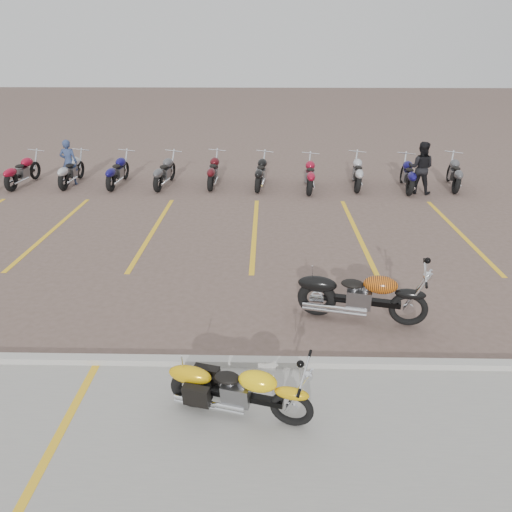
{
  "coord_description": "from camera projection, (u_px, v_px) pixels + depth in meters",
  "views": [
    {
      "loc": [
        0.32,
        -8.43,
        4.61
      ],
      "look_at": [
        0.11,
        0.56,
        0.75
      ],
      "focal_mm": 35.0,
      "sensor_mm": 36.0,
      "label": 1
    }
  ],
  "objects": [
    {
      "name": "curb",
      "position": [
        245.0,
        362.0,
        7.71
      ],
      "size": [
        60.0,
        0.18,
        0.12
      ],
      "primitive_type": "cube",
      "color": "#ADAAA3",
      "rests_on": "ground"
    },
    {
      "name": "person_b",
      "position": [
        421.0,
        168.0,
        16.26
      ],
      "size": [
        1.0,
        0.9,
        1.7
      ],
      "primitive_type": "imported",
      "rotation": [
        0.0,
        0.0,
        2.76
      ],
      "color": "black",
      "rests_on": "ground"
    },
    {
      "name": "yellow_cruiser",
      "position": [
        237.0,
        390.0,
        6.55
      ],
      "size": [
        1.93,
        0.62,
        0.81
      ],
      "rotation": [
        0.13,
        0.0,
        -0.26
      ],
      "color": "black",
      "rests_on": "ground"
    },
    {
      "name": "bg_bike_row",
      "position": [
        212.0,
        171.0,
        17.1
      ],
      "size": [
        17.36,
        2.06,
        1.1
      ],
      "color": "black",
      "rests_on": "ground"
    },
    {
      "name": "ground",
      "position": [
        249.0,
        303.0,
        9.57
      ],
      "size": [
        100.0,
        100.0,
        0.0
      ],
      "primitive_type": "plane",
      "color": "brown",
      "rests_on": "ground"
    },
    {
      "name": "apron_stripe",
      "position": [
        26.0,
        497.0,
        5.48
      ],
      "size": [
        0.12,
        5.0,
        0.0
      ],
      "primitive_type": "cube",
      "color": "gold",
      "rests_on": "concrete_apron"
    },
    {
      "name": "concrete_apron",
      "position": [
        235.0,
        502.0,
        5.43
      ],
      "size": [
        60.0,
        5.0,
        0.01
      ],
      "primitive_type": "cube",
      "color": "#9E9B93",
      "rests_on": "ground"
    },
    {
      "name": "parking_stripes",
      "position": [
        255.0,
        231.0,
        13.24
      ],
      "size": [
        38.0,
        5.5,
        0.01
      ],
      "primitive_type": null,
      "color": "gold",
      "rests_on": "ground"
    },
    {
      "name": "flame_cruiser",
      "position": [
        359.0,
        297.0,
        8.83
      ],
      "size": [
        2.25,
        0.65,
        0.94
      ],
      "rotation": [
        0.1,
        0.0,
        -0.23
      ],
      "color": "black",
      "rests_on": "ground"
    },
    {
      "name": "person_a",
      "position": [
        69.0,
        162.0,
        17.32
      ],
      "size": [
        0.59,
        0.41,
        1.57
      ],
      "primitive_type": "imported",
      "rotation": [
        0.0,
        0.0,
        3.2
      ],
      "color": "navy",
      "rests_on": "ground"
    }
  ]
}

